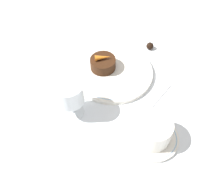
{
  "coord_description": "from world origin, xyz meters",
  "views": [
    {
      "loc": [
        -0.3,
        0.47,
        0.63
      ],
      "look_at": [
        -0.04,
        0.1,
        0.04
      ],
      "focal_mm": 42.0,
      "sensor_mm": 36.0,
      "label": 1
    }
  ],
  "objects_px": {
    "dinner_plate": "(113,72)",
    "fork": "(151,106)",
    "coffee_cup": "(153,130)",
    "dessert_cake": "(103,63)",
    "wine_glass": "(69,95)"
  },
  "relations": [
    {
      "from": "dinner_plate",
      "to": "fork",
      "type": "bearing_deg",
      "value": 165.45
    },
    {
      "from": "fork",
      "to": "coffee_cup",
      "type": "bearing_deg",
      "value": 120.12
    },
    {
      "from": "dessert_cake",
      "to": "wine_glass",
      "type": "bearing_deg",
      "value": 98.66
    },
    {
      "from": "dinner_plate",
      "to": "dessert_cake",
      "type": "relative_size",
      "value": 3.11
    },
    {
      "from": "dinner_plate",
      "to": "fork",
      "type": "height_order",
      "value": "dinner_plate"
    },
    {
      "from": "wine_glass",
      "to": "dessert_cake",
      "type": "height_order",
      "value": "wine_glass"
    },
    {
      "from": "dinner_plate",
      "to": "wine_glass",
      "type": "distance_m",
      "value": 0.21
    },
    {
      "from": "wine_glass",
      "to": "dessert_cake",
      "type": "bearing_deg",
      "value": -81.34
    },
    {
      "from": "wine_glass",
      "to": "dessert_cake",
      "type": "xyz_separation_m",
      "value": [
        0.03,
        -0.19,
        -0.05
      ]
    },
    {
      "from": "fork",
      "to": "dessert_cake",
      "type": "relative_size",
      "value": 2.23
    },
    {
      "from": "coffee_cup",
      "to": "dessert_cake",
      "type": "xyz_separation_m",
      "value": [
        0.26,
        -0.13,
        -0.01
      ]
    },
    {
      "from": "fork",
      "to": "dinner_plate",
      "type": "bearing_deg",
      "value": -14.55
    },
    {
      "from": "dinner_plate",
      "to": "coffee_cup",
      "type": "height_order",
      "value": "coffee_cup"
    },
    {
      "from": "dinner_plate",
      "to": "dessert_cake",
      "type": "bearing_deg",
      "value": 10.01
    },
    {
      "from": "wine_glass",
      "to": "coffee_cup",
      "type": "bearing_deg",
      "value": -166.05
    }
  ]
}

